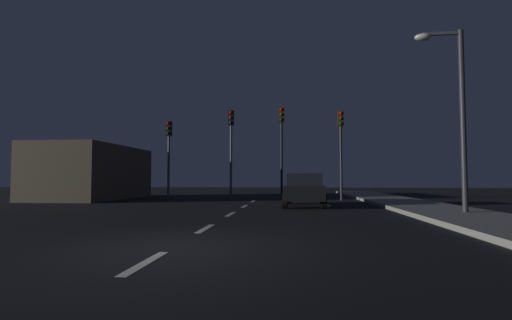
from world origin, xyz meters
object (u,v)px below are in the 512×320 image
object	(u,v)px
street_lamp_right	(455,102)
traffic_signal_center_left	(231,137)
car_stopped_ahead	(305,190)
traffic_signal_far_right	(341,138)
traffic_signal_center_right	(282,135)
traffic_signal_far_left	(169,144)

from	to	relation	value
street_lamp_right	traffic_signal_center_left	bearing A→B (deg)	135.49
car_stopped_ahead	traffic_signal_center_left	bearing A→B (deg)	132.24
car_stopped_ahead	traffic_signal_far_right	bearing A→B (deg)	64.26
traffic_signal_center_left	car_stopped_ahead	bearing A→B (deg)	-47.76
traffic_signal_center_right	car_stopped_ahead	world-z (taller)	traffic_signal_center_right
car_stopped_ahead	street_lamp_right	bearing A→B (deg)	-41.38
traffic_signal_center_left	traffic_signal_far_right	xyz separation A→B (m)	(6.40, -0.00, -0.09)
traffic_signal_far_left	traffic_signal_center_left	size ratio (longest dim) A/B	0.89
traffic_signal_far_left	traffic_signal_center_left	bearing A→B (deg)	0.02
traffic_signal_far_right	car_stopped_ahead	bearing A→B (deg)	-115.74
traffic_signal_center_left	traffic_signal_far_right	size ratio (longest dim) A/B	1.03
traffic_signal_center_right	street_lamp_right	world-z (taller)	street_lamp_right
traffic_signal_center_left	traffic_signal_center_right	distance (m)	2.99
traffic_signal_far_left	traffic_signal_center_right	world-z (taller)	traffic_signal_center_right
traffic_signal_far_left	traffic_signal_far_right	world-z (taller)	traffic_signal_far_right
traffic_signal_far_left	traffic_signal_center_right	xyz separation A→B (m)	(6.78, 0.00, 0.46)
traffic_signal_center_right	traffic_signal_far_left	bearing A→B (deg)	-179.99
traffic_signal_far_left	traffic_signal_far_right	distance (m)	10.20
car_stopped_ahead	street_lamp_right	size ratio (longest dim) A/B	0.67
traffic_signal_center_right	traffic_signal_far_right	xyz separation A→B (m)	(3.41, -0.00, -0.18)
traffic_signal_center_right	traffic_signal_far_right	distance (m)	3.42
traffic_signal_far_left	traffic_signal_far_right	xyz separation A→B (m)	(10.19, 0.00, 0.28)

